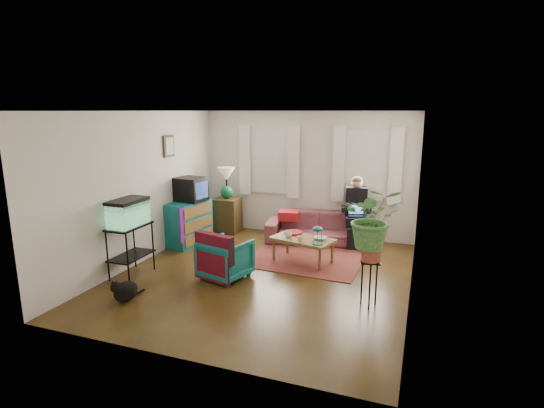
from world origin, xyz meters
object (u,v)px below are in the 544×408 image
at_px(armchair, 225,257).
at_px(aquarium_stand, 131,251).
at_px(side_table, 227,215).
at_px(sofa, 318,223).
at_px(dresser, 188,223).
at_px(coffee_table, 303,250).
at_px(plant_stand, 369,284).

bearing_deg(armchair, aquarium_stand, 31.32).
xyz_separation_m(side_table, aquarium_stand, (-0.35, -2.80, 0.04)).
xyz_separation_m(sofa, side_table, (-2.04, 0.05, -0.03)).
distance_m(dresser, coffee_table, 2.43).
bearing_deg(side_table, plant_stand, -37.95).
bearing_deg(plant_stand, dresser, 156.91).
bearing_deg(dresser, sofa, 30.80).
xyz_separation_m(sofa, dresser, (-2.38, -1.01, 0.03)).
height_order(sofa, plant_stand, sofa).
height_order(dresser, armchair, dresser).
bearing_deg(armchair, plant_stand, -171.76).
distance_m(sofa, coffee_table, 1.25).
height_order(sofa, aquarium_stand, aquarium_stand).
height_order(side_table, plant_stand, side_table).
relative_size(sofa, dresser, 2.13).
bearing_deg(coffee_table, side_table, 163.51).
relative_size(armchair, coffee_table, 0.66).
bearing_deg(coffee_table, aquarium_stand, -132.67).
height_order(armchair, plant_stand, armchair).
height_order(aquarium_stand, armchair, aquarium_stand).
bearing_deg(dresser, armchair, -34.40).
bearing_deg(armchair, side_table, -49.92).
relative_size(side_table, coffee_table, 0.71).
height_order(side_table, coffee_table, side_table).
relative_size(side_table, armchair, 1.08).
height_order(sofa, coffee_table, sofa).
bearing_deg(aquarium_stand, dresser, 89.01).
height_order(dresser, coffee_table, dresser).
distance_m(aquarium_stand, coffee_table, 2.86).
distance_m(armchair, coffee_table, 1.46).
relative_size(aquarium_stand, coffee_table, 0.79).
relative_size(side_table, dresser, 0.78).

